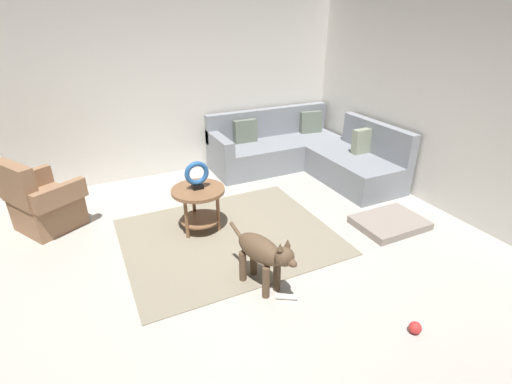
% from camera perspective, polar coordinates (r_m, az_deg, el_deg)
% --- Properties ---
extents(ground_plane, '(6.00, 6.00, 0.10)m').
position_cam_1_polar(ground_plane, '(3.77, -2.24, -13.19)').
color(ground_plane, '#B7B2A8').
extents(wall_back, '(6.00, 0.12, 2.70)m').
position_cam_1_polar(wall_back, '(5.84, -14.66, 15.41)').
color(wall_back, silver).
rests_on(wall_back, ground_plane).
extents(wall_right, '(0.12, 6.00, 2.70)m').
position_cam_1_polar(wall_right, '(4.99, 30.70, 11.05)').
color(wall_right, silver).
rests_on(wall_right, ground_plane).
extents(area_rug, '(2.30, 1.90, 0.01)m').
position_cam_1_polar(area_rug, '(4.31, -4.20, -6.77)').
color(area_rug, gray).
rests_on(area_rug, ground_plane).
extents(sectional_couch, '(2.20, 2.25, 0.88)m').
position_cam_1_polar(sectional_couch, '(6.02, 7.41, 5.86)').
color(sectional_couch, gray).
rests_on(sectional_couch, ground_plane).
extents(armchair, '(0.93, 0.99, 0.88)m').
position_cam_1_polar(armchair, '(4.97, -29.84, -1.57)').
color(armchair, '#936B4C').
rests_on(armchair, ground_plane).
extents(side_table, '(0.60, 0.60, 0.54)m').
position_cam_1_polar(side_table, '(4.28, -8.76, -0.99)').
color(side_table, brown).
rests_on(side_table, ground_plane).
extents(torus_sculpture, '(0.28, 0.08, 0.33)m').
position_cam_1_polar(torus_sculpture, '(4.15, -9.03, 2.64)').
color(torus_sculpture, black).
rests_on(torus_sculpture, side_table).
extents(dog_bed_mat, '(0.80, 0.60, 0.09)m').
position_cam_1_polar(dog_bed_mat, '(4.76, 19.74, -4.43)').
color(dog_bed_mat, gray).
rests_on(dog_bed_mat, ground_plane).
extents(dog, '(0.37, 0.82, 0.63)m').
position_cam_1_polar(dog, '(3.38, 1.08, -9.35)').
color(dog, brown).
rests_on(dog, ground_plane).
extents(dog_toy_ball, '(0.10, 0.10, 0.10)m').
position_cam_1_polar(dog_toy_ball, '(3.41, 23.14, -18.53)').
color(dog_toy_ball, red).
rests_on(dog_toy_ball, ground_plane).
extents(dog_toy_rope, '(0.19, 0.14, 0.05)m').
position_cam_1_polar(dog_toy_rope, '(3.48, 4.70, -15.66)').
color(dog_toy_rope, silver).
rests_on(dog_toy_rope, ground_plane).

